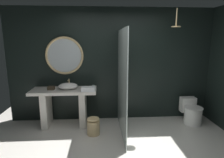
{
  "coord_description": "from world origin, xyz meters",
  "views": [
    {
      "loc": [
        -0.32,
        -2.51,
        1.89
      ],
      "look_at": [
        -0.1,
        0.83,
        1.19
      ],
      "focal_mm": 30.41,
      "sensor_mm": 36.0,
      "label": 1
    }
  ],
  "objects_px": {
    "vessel_sink": "(68,86)",
    "tissue_box": "(51,88)",
    "rain_shower_head": "(176,24)",
    "toilet": "(191,112)",
    "tumbler_cup": "(93,87)",
    "folded_hand_towel": "(88,89)",
    "waste_bin": "(93,126)",
    "round_wall_mirror": "(64,56)"
  },
  "relations": [
    {
      "from": "rain_shower_head",
      "to": "tumbler_cup",
      "type": "bearing_deg",
      "value": 173.73
    },
    {
      "from": "vessel_sink",
      "to": "tissue_box",
      "type": "bearing_deg",
      "value": -176.2
    },
    {
      "from": "rain_shower_head",
      "to": "waste_bin",
      "type": "height_order",
      "value": "rain_shower_head"
    },
    {
      "from": "tissue_box",
      "to": "rain_shower_head",
      "type": "relative_size",
      "value": 0.39
    },
    {
      "from": "toilet",
      "to": "waste_bin",
      "type": "distance_m",
      "value": 2.28
    },
    {
      "from": "round_wall_mirror",
      "to": "waste_bin",
      "type": "bearing_deg",
      "value": -49.49
    },
    {
      "from": "tumbler_cup",
      "to": "round_wall_mirror",
      "type": "xyz_separation_m",
      "value": [
        -0.64,
        0.31,
        0.66
      ]
    },
    {
      "from": "tissue_box",
      "to": "toilet",
      "type": "height_order",
      "value": "tissue_box"
    },
    {
      "from": "rain_shower_head",
      "to": "toilet",
      "type": "relative_size",
      "value": 0.61
    },
    {
      "from": "toilet",
      "to": "waste_bin",
      "type": "relative_size",
      "value": 1.63
    },
    {
      "from": "tumbler_cup",
      "to": "toilet",
      "type": "height_order",
      "value": "tumbler_cup"
    },
    {
      "from": "folded_hand_towel",
      "to": "tumbler_cup",
      "type": "bearing_deg",
      "value": 55.85
    },
    {
      "from": "tumbler_cup",
      "to": "round_wall_mirror",
      "type": "relative_size",
      "value": 0.11
    },
    {
      "from": "vessel_sink",
      "to": "tissue_box",
      "type": "height_order",
      "value": "vessel_sink"
    },
    {
      "from": "vessel_sink",
      "to": "round_wall_mirror",
      "type": "distance_m",
      "value": 0.69
    },
    {
      "from": "waste_bin",
      "to": "folded_hand_towel",
      "type": "height_order",
      "value": "folded_hand_towel"
    },
    {
      "from": "tissue_box",
      "to": "waste_bin",
      "type": "relative_size",
      "value": 0.39
    },
    {
      "from": "rain_shower_head",
      "to": "waste_bin",
      "type": "relative_size",
      "value": 1.0
    },
    {
      "from": "tissue_box",
      "to": "folded_hand_towel",
      "type": "distance_m",
      "value": 0.83
    },
    {
      "from": "rain_shower_head",
      "to": "folded_hand_towel",
      "type": "xyz_separation_m",
      "value": [
        -1.78,
        0.04,
        -1.31
      ]
    },
    {
      "from": "vessel_sink",
      "to": "tissue_box",
      "type": "distance_m",
      "value": 0.36
    },
    {
      "from": "tumbler_cup",
      "to": "tissue_box",
      "type": "xyz_separation_m",
      "value": [
        -0.91,
        0.03,
        -0.01
      ]
    },
    {
      "from": "round_wall_mirror",
      "to": "waste_bin",
      "type": "height_order",
      "value": "round_wall_mirror"
    },
    {
      "from": "round_wall_mirror",
      "to": "folded_hand_towel",
      "type": "bearing_deg",
      "value": -40.35
    },
    {
      "from": "rain_shower_head",
      "to": "toilet",
      "type": "xyz_separation_m",
      "value": [
        0.56,
        0.16,
        -1.93
      ]
    },
    {
      "from": "rain_shower_head",
      "to": "toilet",
      "type": "bearing_deg",
      "value": 15.76
    },
    {
      "from": "vessel_sink",
      "to": "round_wall_mirror",
      "type": "height_order",
      "value": "round_wall_mirror"
    },
    {
      "from": "vessel_sink",
      "to": "tissue_box",
      "type": "xyz_separation_m",
      "value": [
        -0.36,
        -0.02,
        -0.03
      ]
    },
    {
      "from": "toilet",
      "to": "folded_hand_towel",
      "type": "distance_m",
      "value": 2.42
    },
    {
      "from": "tumbler_cup",
      "to": "toilet",
      "type": "relative_size",
      "value": 0.15
    },
    {
      "from": "tumbler_cup",
      "to": "rain_shower_head",
      "type": "height_order",
      "value": "rain_shower_head"
    },
    {
      "from": "waste_bin",
      "to": "rain_shower_head",
      "type": "bearing_deg",
      "value": 8.58
    },
    {
      "from": "round_wall_mirror",
      "to": "folded_hand_towel",
      "type": "distance_m",
      "value": 0.97
    },
    {
      "from": "tissue_box",
      "to": "folded_hand_towel",
      "type": "height_order",
      "value": "folded_hand_towel"
    },
    {
      "from": "rain_shower_head",
      "to": "toilet",
      "type": "distance_m",
      "value": 2.02
    },
    {
      "from": "tumbler_cup",
      "to": "folded_hand_towel",
      "type": "relative_size",
      "value": 0.32
    },
    {
      "from": "round_wall_mirror",
      "to": "folded_hand_towel",
      "type": "relative_size",
      "value": 3.0
    },
    {
      "from": "round_wall_mirror",
      "to": "toilet",
      "type": "distance_m",
      "value": 3.17
    },
    {
      "from": "vessel_sink",
      "to": "waste_bin",
      "type": "distance_m",
      "value": 1.02
    },
    {
      "from": "tumbler_cup",
      "to": "waste_bin",
      "type": "height_order",
      "value": "tumbler_cup"
    },
    {
      "from": "tumbler_cup",
      "to": "rain_shower_head",
      "type": "bearing_deg",
      "value": -6.27
    },
    {
      "from": "vessel_sink",
      "to": "rain_shower_head",
      "type": "bearing_deg",
      "value": -6.19
    }
  ]
}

